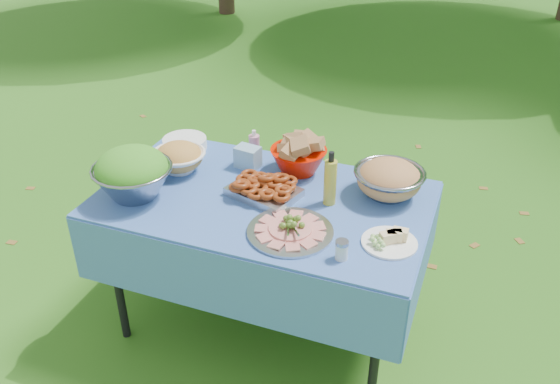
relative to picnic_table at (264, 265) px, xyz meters
The scene contains 14 objects.
ground 0.38m from the picnic_table, ahead, with size 80.00×80.00×0.00m, color #123B0A.
picnic_table is the anchor object (origin of this frame).
salad_bowl 0.76m from the picnic_table, 161.24° to the right, with size 0.35×0.35×0.23m, color gray, non-canonical shape.
pasta_bowl_white 0.66m from the picnic_table, 168.77° to the left, with size 0.25×0.25×0.14m, color white, non-canonical shape.
plate_stack 0.76m from the picnic_table, 151.28° to the left, with size 0.23×0.23×0.06m, color white.
wipes_box 0.53m from the picnic_table, 126.46° to the left, with size 0.11×0.08×0.10m, color #84AFCD.
sanitizer_bottle 0.59m from the picnic_table, 118.71° to the left, with size 0.05×0.05×0.15m, color pink.
bread_bowl 0.55m from the picnic_table, 76.91° to the left, with size 0.27×0.27×0.18m, color red, non-canonical shape.
pasta_bowl_steel 0.73m from the picnic_table, 23.54° to the left, with size 0.31×0.31×0.17m, color gray, non-canonical shape.
fried_tray 0.42m from the picnic_table, 103.00° to the left, with size 0.30×0.21×0.07m, color #A7A6AA.
charcuterie_platter 0.51m from the picnic_table, 45.96° to the right, with size 0.36×0.36×0.08m, color #A6AAAE.
oil_bottle 0.59m from the picnic_table, 12.27° to the left, with size 0.06×0.06×0.25m, color gold.
cheese_plate 0.74m from the picnic_table, 13.44° to the right, with size 0.22×0.22×0.06m, color white.
shaker 0.68m from the picnic_table, 34.21° to the right, with size 0.05×0.05×0.08m, color silver.
Camera 1 is at (0.87, -2.07, 2.16)m, focal length 38.00 mm.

